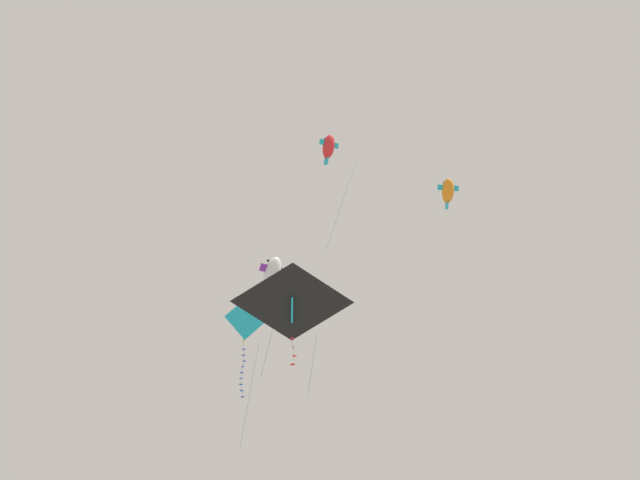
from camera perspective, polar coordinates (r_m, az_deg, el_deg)
name	(u,v)px	position (r m, az deg, el deg)	size (l,w,h in m)	color
kite_fish_far_centre	(448,191)	(34.59, 10.32, 3.93)	(1.01, 1.12, 1.54)	orange
kite_delta_mid_left	(292,303)	(26.73, -2.26, -5.08)	(3.35, 2.85, 4.55)	black
kite_fish_upper_right	(329,147)	(39.44, 0.70, 7.54)	(2.33, 1.54, 7.30)	red
kite_diamond_low_drifter	(246,319)	(34.31, -5.99, -6.39)	(1.93, 0.96, 7.19)	#1EB2C6
kite_fish_highest	(272,274)	(30.05, -3.93, -2.76)	(1.30, 1.39, 5.25)	white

